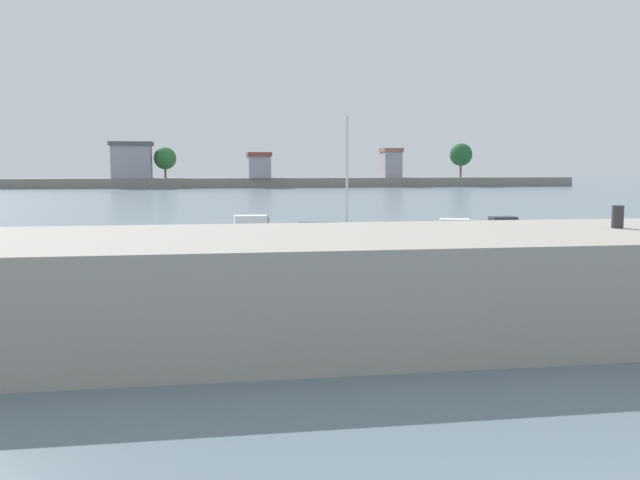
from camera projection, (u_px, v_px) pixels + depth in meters
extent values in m
plane|color=slate|center=(594.00, 279.00, 25.14)|extent=(400.00, 400.00, 0.00)
cylinder|color=#2D2D33|center=(618.00, 217.00, 18.05)|extent=(0.30, 0.30, 0.59)
ellipsoid|color=yellow|center=(185.00, 266.00, 24.96)|extent=(4.13, 1.98, 1.01)
cube|color=#A8952A|center=(184.00, 250.00, 24.89)|extent=(3.31, 1.63, 0.14)
ellipsoid|color=white|center=(237.00, 249.00, 29.75)|extent=(3.78, 1.19, 1.06)
cube|color=silver|center=(251.00, 226.00, 29.76)|extent=(1.42, 0.84, 0.90)
cube|color=black|center=(267.00, 223.00, 29.88)|extent=(0.10, 0.72, 0.63)
ellipsoid|color=#3856A8|center=(339.00, 254.00, 29.03)|extent=(3.65, 2.08, 0.86)
cylinder|color=silver|center=(347.00, 180.00, 28.65)|extent=(0.10, 0.10, 5.25)
cylinder|color=#B7B7BC|center=(319.00, 222.00, 29.00)|extent=(1.60, 0.56, 0.08)
ellipsoid|color=#C63833|center=(443.00, 247.00, 30.96)|extent=(3.91, 2.20, 0.92)
cube|color=silver|center=(455.00, 228.00, 30.81)|extent=(1.49, 1.26, 0.81)
cube|color=black|center=(469.00, 226.00, 30.73)|extent=(0.31, 0.84, 0.57)
ellipsoid|color=white|center=(507.00, 240.00, 34.51)|extent=(3.83, 1.49, 0.81)
cube|color=#333338|center=(503.00, 224.00, 34.39)|extent=(1.24, 0.81, 0.76)
cube|color=black|center=(515.00, 223.00, 34.48)|extent=(0.09, 0.72, 0.53)
sphere|color=orange|center=(87.00, 277.00, 24.23)|extent=(0.43, 0.43, 0.43)
sphere|color=yellow|center=(107.00, 254.00, 30.79)|extent=(0.39, 0.39, 0.39)
cube|color=gray|center=(284.00, 182.00, 127.20)|extent=(110.11, 6.49, 1.71)
cube|color=#99939E|center=(132.00, 162.00, 122.06)|extent=(6.71, 4.80, 5.70)
cube|color=#565156|center=(131.00, 144.00, 121.71)|extent=(7.38, 5.28, 0.70)
cube|color=#99939E|center=(259.00, 167.00, 125.59)|extent=(3.90, 5.97, 3.90)
cube|color=brown|center=(259.00, 154.00, 125.34)|extent=(4.29, 6.57, 0.70)
cube|color=#99939E|center=(391.00, 165.00, 129.93)|extent=(3.29, 4.17, 4.75)
cube|color=#995B42|center=(391.00, 150.00, 129.63)|extent=(3.62, 4.59, 0.70)
cylinder|color=brown|center=(165.00, 173.00, 123.52)|extent=(0.36, 0.36, 1.93)
sphere|color=#2D6B33|center=(165.00, 158.00, 123.24)|extent=(3.96, 3.96, 3.96)
cylinder|color=brown|center=(461.00, 171.00, 131.27)|extent=(0.36, 0.36, 2.58)
sphere|color=#235B2D|center=(461.00, 155.00, 130.95)|extent=(4.25, 4.25, 4.25)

